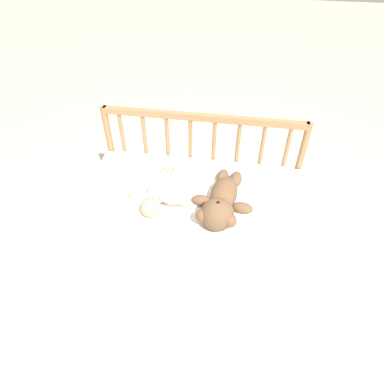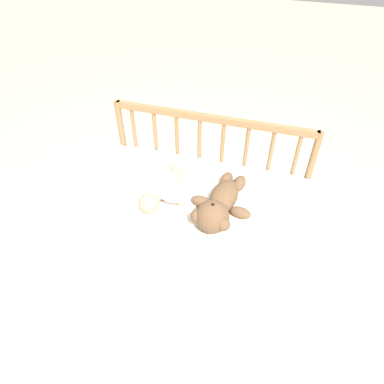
{
  "view_description": "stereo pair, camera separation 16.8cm",
  "coord_description": "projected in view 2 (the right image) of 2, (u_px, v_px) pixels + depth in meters",
  "views": [
    {
      "loc": [
        0.19,
        -1.22,
        1.62
      ],
      "look_at": [
        0.0,
        0.01,
        0.48
      ],
      "focal_mm": 32.0,
      "sensor_mm": 36.0,
      "label": 1
    },
    {
      "loc": [
        0.36,
        -1.18,
        1.62
      ],
      "look_at": [
        0.0,
        0.01,
        0.48
      ],
      "focal_mm": 32.0,
      "sensor_mm": 36.0,
      "label": 2
    }
  ],
  "objects": [
    {
      "name": "crib_mattress",
      "position": [
        192.0,
        230.0,
        1.86
      ],
      "size": [
        1.14,
        0.71,
        0.42
      ],
      "color": "silver",
      "rests_on": "ground_plane"
    },
    {
      "name": "teddy_bear",
      "position": [
        219.0,
        205.0,
        1.61
      ],
      "size": [
        0.31,
        0.46,
        0.16
      ],
      "color": "brown",
      "rests_on": "crib_mattress"
    },
    {
      "name": "ground_plane",
      "position": [
        192.0,
        254.0,
        2.01
      ],
      "size": [
        12.0,
        12.0,
        0.0
      ],
      "primitive_type": "plane",
      "color": "#C6B293"
    },
    {
      "name": "blanket",
      "position": [
        194.0,
        198.0,
        1.74
      ],
      "size": [
        0.87,
        0.56,
        0.01
      ],
      "color": "silver",
      "rests_on": "crib_mattress"
    },
    {
      "name": "baby",
      "position": [
        160.0,
        188.0,
        1.73
      ],
      "size": [
        0.31,
        0.4,
        0.1
      ],
      "color": "white",
      "rests_on": "crib_mattress"
    },
    {
      "name": "crib_rail",
      "position": [
        211.0,
        147.0,
        1.93
      ],
      "size": [
        1.14,
        0.04,
        0.71
      ],
      "color": "#997047",
      "rests_on": "ground_plane"
    }
  ]
}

